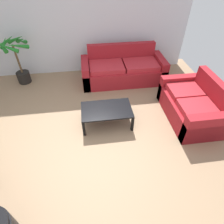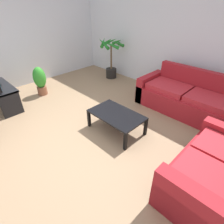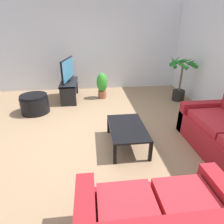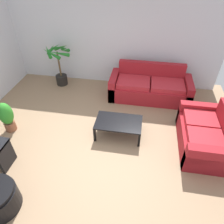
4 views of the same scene
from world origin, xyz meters
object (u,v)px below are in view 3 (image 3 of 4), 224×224
Objects in this scene: potted_palm at (181,78)px; ottoman at (35,104)px; tv_stand at (69,88)px; potted_plant_small at (102,85)px; tv at (68,70)px; coffee_table at (127,129)px.

potted_palm is 1.84× the size of ottoman.
tv_stand is 0.94m from potted_plant_small.
ottoman is at bearing -64.31° from potted_plant_small.
ottoman is at bearing -84.57° from potted_palm.
potted_plant_small is 1.12× the size of ottoman.
potted_palm is 2.21m from potted_plant_small.
potted_palm reaches higher than tv.
coffee_table is at bearing 25.79° from tv.
potted_palm reaches higher than tv_stand.
potted_palm reaches higher than potted_plant_small.
tv is 1.55× the size of ottoman.
ottoman reaches higher than coffee_table.
potted_palm reaches higher than coffee_table.
tv_stand is 0.52m from tv.
ottoman is at bearing -43.61° from tv.
ottoman is (0.37, -3.87, -0.42)m from potted_palm.
potted_plant_small is (-2.49, -0.27, 0.07)m from coffee_table.
potted_palm is (0.46, 3.09, 0.30)m from tv_stand.
tv_stand is at bearing -89.80° from potted_plant_small.
potted_plant_small is (-0.46, -2.15, -0.24)m from potted_palm.
ottoman is (-1.66, -1.99, -0.11)m from coffee_table.
potted_plant_small reaches higher than coffee_table.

